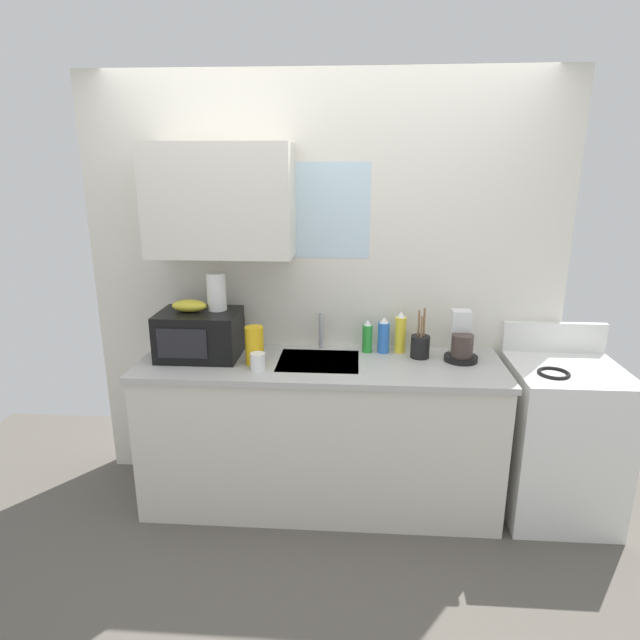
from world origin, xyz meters
TOP-DOWN VIEW (x-y plane):
  - kitchen_wall_assembly at (-0.10, 0.31)m, footprint 2.85×0.42m
  - counter_unit at (-0.00, 0.00)m, footprint 2.08×0.63m
  - sink_faucet at (-0.01, 0.24)m, footprint 0.03×0.03m
  - stove_range at (1.38, 0.00)m, footprint 0.60×0.60m
  - microwave at (-0.71, 0.05)m, footprint 0.46×0.35m
  - banana_bunch at (-0.75, 0.05)m, footprint 0.20×0.11m
  - paper_towel_roll at (-0.60, 0.10)m, footprint 0.11×0.11m
  - coffee_maker at (0.80, 0.11)m, footprint 0.19×0.21m
  - dish_soap_bottle_green at (0.27, 0.20)m, footprint 0.06×0.06m
  - dish_soap_bottle_blue at (0.37, 0.20)m, footprint 0.07×0.07m
  - dish_soap_bottle_yellow at (0.47, 0.21)m, footprint 0.07×0.07m
  - cereal_canister at (-0.36, -0.05)m, footprint 0.10×0.10m
  - mug_white at (-0.33, -0.14)m, footprint 0.08×0.08m
  - utensil_crock at (0.58, 0.12)m, footprint 0.11×0.11m

SIDE VIEW (x-z plane):
  - stove_range at x=1.38m, z-range -0.08..1.00m
  - counter_unit at x=0.00m, z-range 0.01..0.91m
  - mug_white at x=-0.33m, z-range 0.90..0.99m
  - utensil_crock at x=0.58m, z-range 0.82..1.12m
  - dish_soap_bottle_green at x=0.27m, z-range 0.89..1.10m
  - dish_soap_bottle_blue at x=0.37m, z-range 0.89..1.11m
  - coffee_maker at x=0.80m, z-range 0.86..1.14m
  - cereal_canister at x=-0.36m, z-range 0.90..1.12m
  - sink_faucet at x=-0.01m, z-range 0.90..1.13m
  - dish_soap_bottle_yellow at x=0.47m, z-range 0.89..1.14m
  - microwave at x=-0.71m, z-range 0.90..1.17m
  - banana_bunch at x=-0.75m, z-range 1.17..1.24m
  - paper_towel_roll at x=-0.60m, z-range 1.17..1.39m
  - kitchen_wall_assembly at x=-0.10m, z-range 0.10..2.60m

